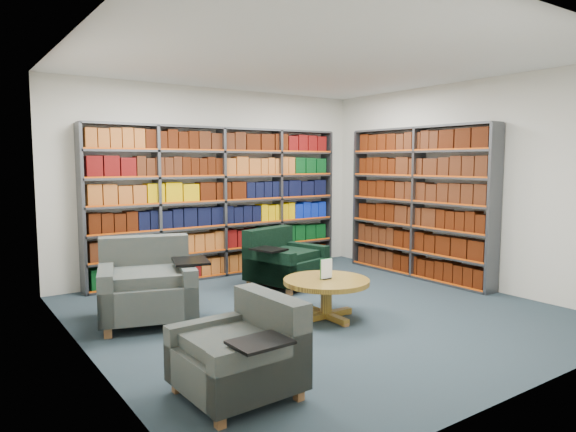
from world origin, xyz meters
TOP-DOWN VIEW (x-y plane):
  - room_shell at (0.00, 0.00)m, footprint 5.02×5.02m
  - bookshelf_back at (0.00, 2.34)m, footprint 4.00×0.28m
  - bookshelf_right at (2.34, 0.60)m, footprint 0.28×2.50m
  - chair_teal_left at (-1.70, 0.83)m, footprint 1.27×1.20m
  - chair_green_right at (0.37, 1.29)m, footprint 1.12×1.05m
  - chair_teal_front at (-1.72, -1.34)m, footprint 0.81×0.94m
  - coffee_table at (-0.09, -0.26)m, footprint 0.94×0.94m

SIDE VIEW (x-z plane):
  - chair_teal_front at x=-1.72m, z-range -0.07..0.65m
  - chair_green_right at x=0.37m, z-range -0.08..0.71m
  - coffee_table at x=-0.09m, z-range 0.02..0.68m
  - chair_teal_left at x=-1.70m, z-range -0.08..0.79m
  - bookshelf_back at x=0.00m, z-range 0.00..2.20m
  - bookshelf_right at x=2.34m, z-range 0.00..2.20m
  - room_shell at x=0.00m, z-range -0.01..2.81m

